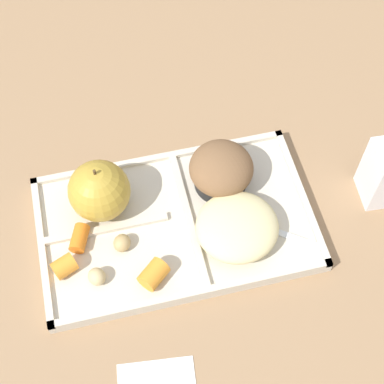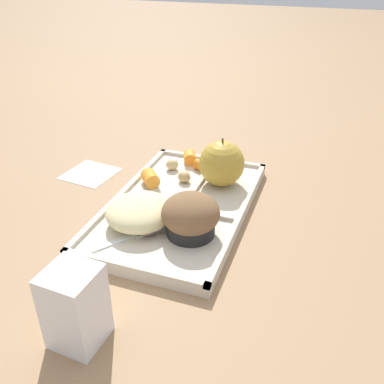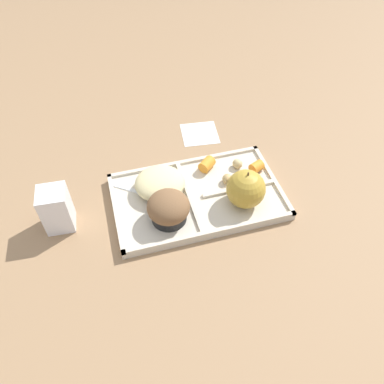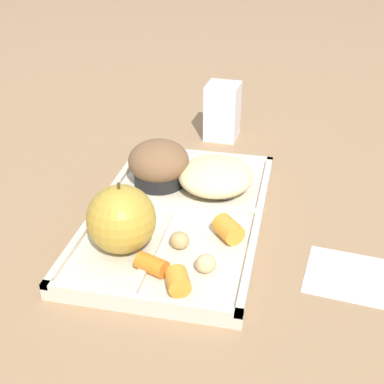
{
  "view_description": "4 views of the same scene",
  "coord_description": "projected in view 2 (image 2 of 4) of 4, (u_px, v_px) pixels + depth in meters",
  "views": [
    {
      "loc": [
        -0.07,
        -0.38,
        0.73
      ],
      "look_at": [
        0.03,
        0.03,
        0.04
      ],
      "focal_mm": 55.93,
      "sensor_mm": 36.0,
      "label": 1
    },
    {
      "loc": [
        0.57,
        0.23,
        0.4
      ],
      "look_at": [
        0.01,
        0.03,
        0.05
      ],
      "focal_mm": 39.62,
      "sensor_mm": 36.0,
      "label": 2
    },
    {
      "loc": [
        0.16,
        0.53,
        0.64
      ],
      "look_at": [
        0.02,
        0.01,
        0.04
      ],
      "focal_mm": 35.49,
      "sensor_mm": 36.0,
      "label": 3
    },
    {
      "loc": [
        -0.6,
        -0.15,
        0.4
      ],
      "look_at": [
        0.01,
        -0.02,
        0.04
      ],
      "focal_mm": 50.25,
      "sensor_mm": 36.0,
      "label": 4
    }
  ],
  "objects": [
    {
      "name": "carrot_slice_tilted",
      "position": [
        201.0,
        166.0,
        0.82
      ],
      "size": [
        0.03,
        0.04,
        0.02
      ],
      "primitive_type": "cylinder",
      "rotation": [
        0.0,
        1.57,
        1.2
      ],
      "color": "orange",
      "rests_on": "lunch_tray"
    },
    {
      "name": "lunch_tray",
      "position": [
        180.0,
        207.0,
        0.73
      ],
      "size": [
        0.37,
        0.22,
        0.02
      ],
      "color": "beige",
      "rests_on": "ground"
    },
    {
      "name": "meatball_side",
      "position": [
        138.0,
        205.0,
        0.69
      ],
      "size": [
        0.03,
        0.03,
        0.03
      ],
      "primitive_type": "sphere",
      "color": "brown",
      "rests_on": "lunch_tray"
    },
    {
      "name": "potato_chunk_corner",
      "position": [
        172.0,
        165.0,
        0.83
      ],
      "size": [
        0.03,
        0.03,
        0.02
      ],
      "primitive_type": "ellipsoid",
      "rotation": [
        0.0,
        0.0,
        1.98
      ],
      "color": "tan",
      "rests_on": "lunch_tray"
    },
    {
      "name": "carrot_slice_edge",
      "position": [
        150.0,
        178.0,
        0.77
      ],
      "size": [
        0.04,
        0.04,
        0.03
      ],
      "primitive_type": "cylinder",
      "rotation": [
        0.0,
        1.57,
        0.7
      ],
      "color": "orange",
      "rests_on": "lunch_tray"
    },
    {
      "name": "paper_napkin",
      "position": [
        90.0,
        173.0,
        0.85
      ],
      "size": [
        0.1,
        0.1,
        0.0
      ],
      "primitive_type": "cube",
      "rotation": [
        0.0,
        0.0,
        -0.11
      ],
      "color": "white",
      "rests_on": "ground"
    },
    {
      "name": "plastic_fork",
      "position": [
        128.0,
        238.0,
        0.64
      ],
      "size": [
        0.12,
        0.09,
        0.0
      ],
      "color": "silver",
      "rests_on": "lunch_tray"
    },
    {
      "name": "potato_chunk_wedge",
      "position": [
        184.0,
        177.0,
        0.79
      ],
      "size": [
        0.03,
        0.03,
        0.02
      ],
      "primitive_type": "ellipsoid",
      "rotation": [
        0.0,
        0.0,
        1.07
      ],
      "color": "tan",
      "rests_on": "lunch_tray"
    },
    {
      "name": "carrot_slice_large",
      "position": [
        190.0,
        158.0,
        0.85
      ],
      "size": [
        0.04,
        0.03,
        0.02
      ],
      "primitive_type": "cylinder",
      "rotation": [
        0.0,
        1.57,
        3.55
      ],
      "color": "orange",
      "rests_on": "lunch_tray"
    },
    {
      "name": "milk_carton",
      "position": [
        75.0,
        307.0,
        0.47
      ],
      "size": [
        0.06,
        0.06,
        0.1
      ],
      "primitive_type": "cube",
      "rotation": [
        0.0,
        0.0,
        -0.07
      ],
      "color": "white",
      "rests_on": "ground"
    },
    {
      "name": "meatball_center",
      "position": [
        146.0,
        224.0,
        0.64
      ],
      "size": [
        0.04,
        0.04,
        0.04
      ],
      "primitive_type": "sphere",
      "color": "brown",
      "rests_on": "lunch_tray"
    },
    {
      "name": "ground",
      "position": [
        180.0,
        211.0,
        0.73
      ],
      "size": [
        6.0,
        6.0,
        0.0
      ],
      "primitive_type": "plane",
      "color": "#997551"
    },
    {
      "name": "bran_muffin",
      "position": [
        191.0,
        216.0,
        0.63
      ],
      "size": [
        0.09,
        0.09,
        0.07
      ],
      "color": "black",
      "rests_on": "lunch_tray"
    },
    {
      "name": "meatball_back",
      "position": [
        134.0,
        219.0,
        0.65
      ],
      "size": [
        0.03,
        0.03,
        0.03
      ],
      "primitive_type": "sphere",
      "color": "brown",
      "rests_on": "lunch_tray"
    },
    {
      "name": "green_apple",
      "position": [
        222.0,
        164.0,
        0.76
      ],
      "size": [
        0.08,
        0.08,
        0.09
      ],
      "color": "#B79333",
      "rests_on": "lunch_tray"
    },
    {
      "name": "egg_noodle_pile",
      "position": [
        140.0,
        212.0,
        0.66
      ],
      "size": [
        0.11,
        0.11,
        0.04
      ],
      "primitive_type": "ellipsoid",
      "color": "beige",
      "rests_on": "lunch_tray"
    }
  ]
}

